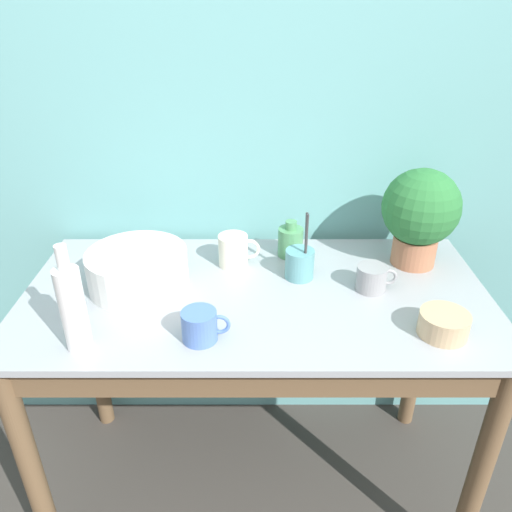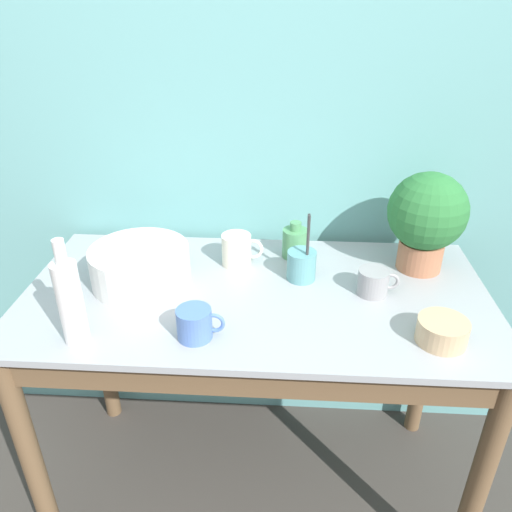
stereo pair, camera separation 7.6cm
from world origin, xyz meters
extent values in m
cube|color=#609E9E|center=(0.00, 0.74, 1.20)|extent=(6.00, 0.05, 2.40)
cylinder|color=brown|center=(-0.63, 0.05, 0.41)|extent=(0.06, 0.06, 0.81)
cylinder|color=brown|center=(0.63, 0.05, 0.41)|extent=(0.06, 0.06, 0.81)
cylinder|color=brown|center=(-0.63, 0.64, 0.41)|extent=(0.06, 0.06, 0.81)
cylinder|color=brown|center=(0.63, 0.64, 0.41)|extent=(0.06, 0.06, 0.81)
cube|color=brown|center=(0.00, 0.05, 0.76)|extent=(1.27, 0.02, 0.10)
cube|color=#93999E|center=(0.00, 0.34, 0.82)|extent=(1.37, 0.69, 0.02)
cylinder|color=#A36647|center=(0.51, 0.52, 0.88)|extent=(0.14, 0.14, 0.09)
sphere|color=#286B33|center=(0.51, 0.52, 1.03)|extent=(0.24, 0.24, 0.24)
cylinder|color=silver|center=(-0.35, 0.38, 0.89)|extent=(0.30, 0.30, 0.11)
cylinder|color=white|center=(-0.44, 0.09, 0.94)|extent=(0.06, 0.06, 0.22)
cylinder|color=white|center=(-0.44, 0.09, 1.08)|extent=(0.03, 0.03, 0.06)
cylinder|color=#4C8C59|center=(0.11, 0.57, 0.88)|extent=(0.08, 0.08, 0.10)
cylinder|color=#4C8C59|center=(0.11, 0.57, 0.94)|extent=(0.04, 0.04, 0.03)
cylinder|color=beige|center=(-0.07, 0.51, 0.88)|extent=(0.09, 0.09, 0.10)
torus|color=beige|center=(-0.02, 0.51, 0.89)|extent=(0.07, 0.01, 0.07)
cylinder|color=#4C70B7|center=(-0.14, 0.12, 0.87)|extent=(0.09, 0.09, 0.08)
torus|color=#4C70B7|center=(-0.09, 0.12, 0.88)|extent=(0.06, 0.01, 0.06)
cylinder|color=gray|center=(0.34, 0.36, 0.87)|extent=(0.09, 0.09, 0.08)
torus|color=gray|center=(0.39, 0.36, 0.87)|extent=(0.05, 0.01, 0.05)
cylinder|color=tan|center=(0.48, 0.14, 0.86)|extent=(0.13, 0.13, 0.06)
cylinder|color=#569399|center=(0.13, 0.43, 0.88)|extent=(0.09, 0.09, 0.09)
cylinder|color=#333333|center=(0.15, 0.42, 0.94)|extent=(0.01, 0.02, 0.22)
cylinder|color=#333333|center=(0.15, 0.42, 0.94)|extent=(0.01, 0.03, 0.22)
camera|label=1|loc=(0.00, -0.89, 1.63)|focal=35.00mm
camera|label=2|loc=(0.08, -0.89, 1.63)|focal=35.00mm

